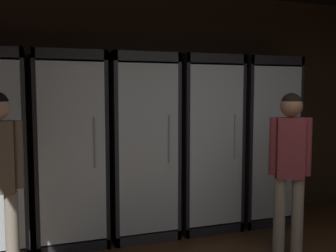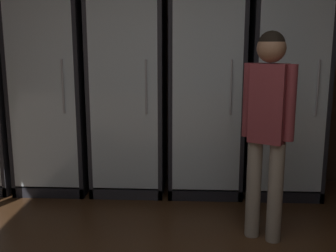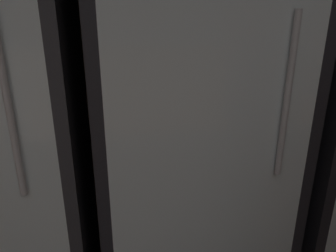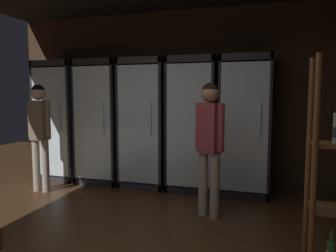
{
  "view_description": "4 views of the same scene",
  "coord_description": "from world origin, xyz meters",
  "views": [
    {
      "loc": [
        -1.64,
        -1.44,
        1.6
      ],
      "look_at": [
        -0.27,
        2.58,
        1.22
      ],
      "focal_mm": 41.12,
      "sensor_mm": 36.0,
      "label": 1
    },
    {
      "loc": [
        0.05,
        -1.39,
        1.51
      ],
      "look_at": [
        -0.15,
        2.5,
        0.71
      ],
      "focal_mm": 43.76,
      "sensor_mm": 36.0,
      "label": 2
    },
    {
      "loc": [
        -0.06,
        1.42,
        1.4
      ],
      "look_at": [
        0.12,
        2.59,
        0.94
      ],
      "focal_mm": 36.97,
      "sensor_mm": 36.0,
      "label": 3
    },
    {
      "loc": [
        1.21,
        -2.02,
        1.45
      ],
      "look_at": [
        -0.16,
        2.61,
        0.97
      ],
      "focal_mm": 33.75,
      "sensor_mm": 36.0,
      "label": 4
    }
  ],
  "objects": [
    {
      "name": "cooler_right",
      "position": [
        0.22,
        2.71,
        0.98
      ],
      "size": [
        0.72,
        0.66,
        2.01
      ],
      "color": "black",
      "rests_on": "ground"
    },
    {
      "name": "cooler_center",
      "position": [
        -0.55,
        2.71,
        0.98
      ],
      "size": [
        0.72,
        0.66,
        2.01
      ],
      "color": "#2B2B30",
      "rests_on": "ground"
    },
    {
      "name": "wall_back",
      "position": [
        0.0,
        3.03,
        1.4
      ],
      "size": [
        6.0,
        0.06,
        2.8
      ],
      "primitive_type": "cube",
      "color": "#382619",
      "rests_on": "ground"
    },
    {
      "name": "shopper_far",
      "position": [
        -1.95,
        1.9,
        0.99
      ],
      "size": [
        0.38,
        0.21,
        1.6
      ],
      "color": "gray",
      "rests_on": "ground"
    },
    {
      "name": "shopper_near",
      "position": [
        0.64,
        1.62,
        0.97
      ],
      "size": [
        0.36,
        0.27,
        1.59
      ],
      "color": "gray",
      "rests_on": "ground"
    },
    {
      "name": "cooler_left",
      "position": [
        -1.33,
        2.71,
        0.99
      ],
      "size": [
        0.72,
        0.66,
        2.01
      ],
      "color": "black",
      "rests_on": "ground"
    },
    {
      "name": "cooler_far_right",
      "position": [
        0.99,
        2.71,
        0.99
      ],
      "size": [
        0.72,
        0.66,
        2.01
      ],
      "color": "black",
      "rests_on": "ground"
    },
    {
      "name": "cooler_far_left",
      "position": [
        -2.1,
        2.71,
        0.99
      ],
      "size": [
        0.72,
        0.66,
        2.01
      ],
      "color": "#2B2B30",
      "rests_on": "ground"
    }
  ]
}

